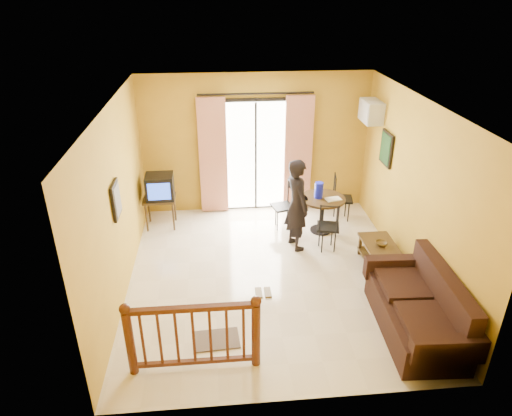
{
  "coord_description": "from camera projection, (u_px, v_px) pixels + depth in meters",
  "views": [
    {
      "loc": [
        -0.8,
        -6.14,
        4.3
      ],
      "look_at": [
        -0.2,
        0.2,
        1.13
      ],
      "focal_mm": 32.0,
      "sensor_mm": 36.0,
      "label": 1
    }
  ],
  "objects": [
    {
      "name": "water_jug",
      "position": [
        319.0,
        190.0,
        8.4
      ],
      "size": [
        0.16,
        0.16,
        0.3
      ],
      "primitive_type": "cylinder",
      "color": "#161DCE",
      "rests_on": "dining_table"
    },
    {
      "name": "ground",
      "position": [
        270.0,
        275.0,
        7.45
      ],
      "size": [
        5.0,
        5.0,
        0.0
      ],
      "primitive_type": "plane",
      "color": "beige",
      "rests_on": "ground"
    },
    {
      "name": "serving_tray",
      "position": [
        333.0,
        199.0,
        8.38
      ],
      "size": [
        0.31,
        0.24,
        0.02
      ],
      "primitive_type": "cube",
      "rotation": [
        0.0,
        0.0,
        0.22
      ],
      "color": "beige",
      "rests_on": "dining_table"
    },
    {
      "name": "sofa",
      "position": [
        420.0,
        310.0,
        6.13
      ],
      "size": [
        0.97,
        1.94,
        0.91
      ],
      "rotation": [
        0.0,
        0.0,
        -0.05
      ],
      "color": "black",
      "rests_on": "ground"
    },
    {
      "name": "room_shell",
      "position": [
        271.0,
        179.0,
        6.69
      ],
      "size": [
        5.0,
        5.0,
        5.0
      ],
      "color": "white",
      "rests_on": "ground"
    },
    {
      "name": "dining_chairs",
      "position": [
        316.0,
        231.0,
        8.75
      ],
      "size": [
        1.7,
        1.57,
        0.95
      ],
      "color": "black",
      "rests_on": "ground"
    },
    {
      "name": "stair_balustrade",
      "position": [
        193.0,
        332.0,
        5.41
      ],
      "size": [
        1.63,
        0.13,
        1.04
      ],
      "color": "#471E0F",
      "rests_on": "ground"
    },
    {
      "name": "balcony_door",
      "position": [
        256.0,
        155.0,
        9.09
      ],
      "size": [
        2.25,
        0.14,
        2.46
      ],
      "color": "black",
      "rests_on": "ground"
    },
    {
      "name": "coffee_table",
      "position": [
        380.0,
        252.0,
        7.55
      ],
      "size": [
        0.52,
        0.93,
        0.41
      ],
      "color": "black",
      "rests_on": "ground"
    },
    {
      "name": "television",
      "position": [
        160.0,
        187.0,
        8.58
      ],
      "size": [
        0.52,
        0.49,
        0.46
      ],
      "rotation": [
        0.0,
        0.0,
        0.03
      ],
      "color": "black",
      "rests_on": "tv_table"
    },
    {
      "name": "air_conditioner",
      "position": [
        371.0,
        111.0,
        8.41
      ],
      "size": [
        0.31,
        0.6,
        0.4
      ],
      "color": "silver",
      "rests_on": "room_shell"
    },
    {
      "name": "standing_person",
      "position": [
        297.0,
        205.0,
        7.9
      ],
      "size": [
        0.56,
        0.7,
        1.66
      ],
      "primitive_type": "imported",
      "rotation": [
        0.0,
        0.0,
        1.87
      ],
      "color": "black",
      "rests_on": "ground"
    },
    {
      "name": "picture_left",
      "position": [
        116.0,
        200.0,
        6.4
      ],
      "size": [
        0.05,
        0.42,
        0.52
      ],
      "color": "black",
      "rests_on": "room_shell"
    },
    {
      "name": "botanical_print",
      "position": [
        386.0,
        149.0,
        8.06
      ],
      "size": [
        0.05,
        0.5,
        0.6
      ],
      "color": "black",
      "rests_on": "room_shell"
    },
    {
      "name": "doormat",
      "position": [
        217.0,
        340.0,
        6.09
      ],
      "size": [
        0.62,
        0.44,
        0.02
      ],
      "primitive_type": "cube",
      "rotation": [
        0.0,
        0.0,
        0.06
      ],
      "color": "#5D504A",
      "rests_on": "ground"
    },
    {
      "name": "dining_table",
      "position": [
        322.0,
        205.0,
        8.53
      ],
      "size": [
        0.84,
        0.84,
        0.7
      ],
      "color": "black",
      "rests_on": "ground"
    },
    {
      "name": "tv_table",
      "position": [
        160.0,
        201.0,
        8.72
      ],
      "size": [
        0.6,
        0.5,
        0.6
      ],
      "color": "black",
      "rests_on": "ground"
    },
    {
      "name": "sandals",
      "position": [
        263.0,
        293.0,
        7.0
      ],
      "size": [
        0.24,
        0.25,
        0.03
      ],
      "color": "#503D1B",
      "rests_on": "ground"
    },
    {
      "name": "bowl",
      "position": [
        381.0,
        244.0,
        7.48
      ],
      "size": [
        0.25,
        0.25,
        0.06
      ],
      "primitive_type": "imported",
      "rotation": [
        0.0,
        0.0,
        -0.37
      ],
      "color": "#503D1B",
      "rests_on": "coffee_table"
    }
  ]
}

